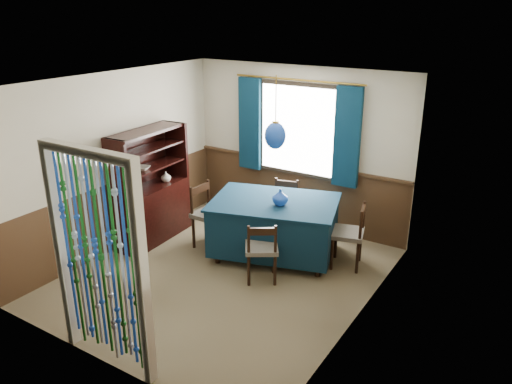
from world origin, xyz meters
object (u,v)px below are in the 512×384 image
Objects in this scene: chair_near at (262,249)px; vase_sideboard at (166,176)px; chair_right at (350,234)px; chair_left at (209,214)px; sideboard at (151,202)px; pendant_lamp at (275,135)px; vase_table at (280,198)px; dining_table at (274,224)px; bowl_shelf at (143,168)px; chair_far at (284,206)px.

vase_sideboard reaches higher than chair_near.
chair_left is at bearing 89.24° from chair_right.
sideboard reaches higher than chair_right.
sideboard is at bearing 90.05° from chair_right.
pendant_lamp is 5.54× the size of vase_sideboard.
vase_table reaches higher than chair_near.
dining_table is 2.06× the size of pendant_lamp.
dining_table is 2.00m from bowl_shelf.
chair_right is 3.90× the size of bowl_shelf.
chair_far is 1.83m from vase_sideboard.
sideboard is (-2.81, -0.77, 0.12)m from chair_right.
chair_near is at bearing -0.16° from bowl_shelf.
chair_left is at bearing -166.19° from pendant_lamp.
vase_table is at bearing 96.58° from chair_right.
vase_table is 0.91× the size of bowl_shelf.
chair_near is at bearing 69.91° from chair_left.
bowl_shelf is (-1.88, -0.60, 0.25)m from vase_table.
pendant_lamp reaches higher than chair_right.
chair_left is 1.17m from vase_table.
bowl_shelf is (0.06, -0.18, 0.59)m from sideboard.
sideboard is 9.76× the size of vase_sideboard.
pendant_lamp is at bearing 89.88° from chair_right.
vase_sideboard is (-1.88, -0.14, 0.00)m from vase_table.
vase_table reaches higher than chair_right.
chair_right is (1.00, 0.27, 0.00)m from dining_table.
chair_near is 4.02× the size of vase_table.
pendant_lamp is at bearing 12.31° from sideboard.
dining_table is 1.04m from chair_right.
vase_table is at bearing 9.14° from sideboard.
chair_far is 1.32m from chair_right.
vase_sideboard is (-1.96, 0.47, 0.48)m from chair_near.
pendant_lamp reaches higher than chair_near.
vase_sideboard is at bearing 17.70° from chair_far.
sideboard is (-2.02, 0.18, 0.15)m from chair_near.
chair_near is at bearing 94.36° from chair_far.
chair_left is 1.57m from pendant_lamp.
vase_sideboard is (-1.75, -0.21, 0.45)m from dining_table.
pendant_lamp is (-1.00, -0.27, 1.26)m from chair_right.
dining_table is 1.82m from vase_sideboard.
chair_left is 4.55× the size of vase_table.
bowl_shelf is at bearing -59.93° from chair_left.
chair_near is 1.25m from chair_left.
bowl_shelf is at bearing -175.63° from dining_table.
chair_near is at bearing -72.48° from pendant_lamp.
chair_left is 0.91m from vase_sideboard.
pendant_lamp is 4.63× the size of vase_table.
pendant_lamp reaches higher than vase_table.
dining_table is at bearing 7.00° from vase_sideboard.
bowl_shelf is (-1.51, -1.39, 0.73)m from chair_far.
vase_sideboard is (-2.75, -0.48, 0.45)m from chair_right.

